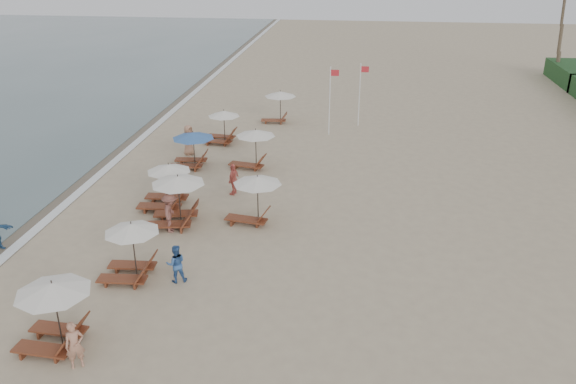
# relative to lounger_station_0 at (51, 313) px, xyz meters

# --- Properties ---
(ground) EXTENTS (160.00, 160.00, 0.00)m
(ground) POSITION_rel_lounger_station_0_xyz_m (6.24, 4.35, -1.25)
(ground) COLOR tan
(ground) RESTS_ON ground
(wet_sand_band) EXTENTS (3.20, 140.00, 0.01)m
(wet_sand_band) POSITION_rel_lounger_station_0_xyz_m (-6.26, 14.35, -1.25)
(wet_sand_band) COLOR #6B5E4C
(wet_sand_band) RESTS_ON ground
(foam_line) EXTENTS (0.50, 140.00, 0.02)m
(foam_line) POSITION_rel_lounger_station_0_xyz_m (-4.96, 14.35, -1.24)
(foam_line) COLOR white
(foam_line) RESTS_ON ground
(lounger_station_0) EXTENTS (2.57, 2.35, 2.37)m
(lounger_station_0) POSITION_rel_lounger_station_0_xyz_m (0.00, 0.00, 0.00)
(lounger_station_0) COLOR brown
(lounger_station_0) RESTS_ON ground
(lounger_station_1) EXTENTS (2.43, 2.08, 2.33)m
(lounger_station_1) POSITION_rel_lounger_station_0_xyz_m (0.84, 4.27, -0.11)
(lounger_station_1) COLOR brown
(lounger_station_1) RESTS_ON ground
(lounger_station_2) EXTENTS (2.75, 2.42, 2.38)m
(lounger_station_2) POSITION_rel_lounger_station_0_xyz_m (1.15, 8.96, -0.06)
(lounger_station_2) COLOR brown
(lounger_station_2) RESTS_ON ground
(lounger_station_3) EXTENTS (2.62, 2.11, 2.22)m
(lounger_station_3) POSITION_rel_lounger_station_0_xyz_m (0.08, 10.77, -0.25)
(lounger_station_3) COLOR brown
(lounger_station_3) RESTS_ON ground
(lounger_station_4) EXTENTS (2.59, 2.39, 2.08)m
(lounger_station_4) POSITION_rel_lounger_station_0_xyz_m (-0.21, 16.26, -0.12)
(lounger_station_4) COLOR brown
(lounger_station_4) RESTS_ON ground
(lounger_station_5) EXTENTS (2.41, 2.02, 2.10)m
(lounger_station_5) POSITION_rel_lounger_station_0_xyz_m (0.47, 20.80, -0.23)
(lounger_station_5) COLOR brown
(lounger_station_5) RESTS_ON ground
(inland_station_0) EXTENTS (2.69, 2.24, 2.22)m
(inland_station_0) POSITION_rel_lounger_station_0_xyz_m (4.62, 9.60, 0.13)
(inland_station_0) COLOR brown
(inland_station_0) RESTS_ON ground
(inland_station_1) EXTENTS (2.73, 2.24, 2.22)m
(inland_station_1) POSITION_rel_lounger_station_0_xyz_m (3.26, 16.51, 0.11)
(inland_station_1) COLOR brown
(inland_station_1) RESTS_ON ground
(inland_station_2) EXTENTS (2.54, 2.24, 2.22)m
(inland_station_2) POSITION_rel_lounger_station_0_xyz_m (3.43, 25.70, 0.22)
(inland_station_2) COLOR brown
(inland_station_2) RESTS_ON ground
(beachgoer_near) EXTENTS (0.68, 0.62, 1.57)m
(beachgoer_near) POSITION_rel_lounger_station_0_xyz_m (1.12, -0.84, -0.47)
(beachgoer_near) COLOR tan
(beachgoer_near) RESTS_ON ground
(beachgoer_mid_a) EXTENTS (0.90, 0.81, 1.53)m
(beachgoer_mid_a) POSITION_rel_lounger_station_0_xyz_m (2.67, 4.25, -0.49)
(beachgoer_mid_a) COLOR #345D9C
(beachgoer_mid_a) RESTS_ON ground
(beachgoer_mid_b) EXTENTS (0.89, 1.28, 1.82)m
(beachgoer_mid_b) POSITION_rel_lounger_station_0_xyz_m (1.15, 8.27, -0.35)
(beachgoer_mid_b) COLOR brown
(beachgoer_mid_b) RESTS_ON ground
(beachgoer_far_a) EXTENTS (0.63, 1.03, 1.64)m
(beachgoer_far_a) POSITION_rel_lounger_station_0_xyz_m (3.04, 12.71, -0.43)
(beachgoer_far_a) COLOR #D36154
(beachgoer_far_a) RESTS_ON ground
(beachgoer_far_b) EXTENTS (0.93, 1.07, 1.85)m
(beachgoer_far_b) POSITION_rel_lounger_station_0_xyz_m (-0.91, 18.26, -0.33)
(beachgoer_far_b) COLOR #AB785D
(beachgoer_far_b) RESTS_ON ground
(flag_pole_near) EXTENTS (0.59, 0.08, 4.54)m
(flag_pole_near) POSITION_rel_lounger_station_0_xyz_m (7.23, 23.37, 1.26)
(flag_pole_near) COLOR silver
(flag_pole_near) RESTS_ON ground
(flag_pole_far) EXTENTS (0.60, 0.08, 4.36)m
(flag_pole_far) POSITION_rel_lounger_station_0_xyz_m (9.14, 25.66, 1.17)
(flag_pole_far) COLOR silver
(flag_pole_far) RESTS_ON ground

